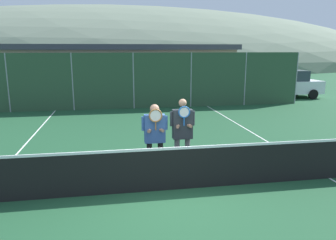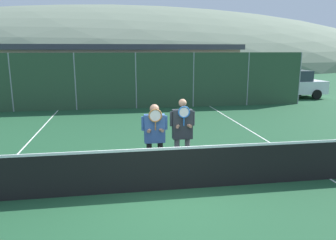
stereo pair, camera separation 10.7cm
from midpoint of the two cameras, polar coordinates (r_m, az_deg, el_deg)
name	(u,v)px [view 1 (the left image)]	position (r m, az deg, el deg)	size (l,w,h in m)	color
ground_plane	(167,190)	(7.36, -0.59, -12.09)	(120.00, 120.00, 0.00)	#1E4C2D
hill_distant	(117,65)	(64.31, -8.96, 9.41)	(107.26, 59.59, 20.86)	slate
clubhouse_building	(118,67)	(24.95, -8.78, 9.05)	(17.06, 5.50, 3.35)	tan
fence_back	(134,81)	(17.01, -6.20, 6.78)	(18.26, 0.06, 2.86)	gray
tennis_net	(167,168)	(7.16, -0.60, -8.42)	(10.63, 0.09, 1.07)	gray
court_line_left_sideline	(15,156)	(10.49, -25.43, -5.76)	(0.05, 16.00, 0.01)	white
court_line_right_sideline	(270,143)	(11.26, 17.14, -3.90)	(0.05, 16.00, 0.01)	white
player_leftmost	(155,134)	(7.80, -2.71, -2.37)	(0.62, 0.34, 1.77)	black
player_center_left	(182,130)	(7.95, 2.14, -1.83)	(0.61, 0.34, 1.87)	#56565B
car_far_left	(22,88)	(20.02, -24.24, 5.16)	(4.04, 2.09, 1.84)	navy
car_left_of_center	(114,86)	(19.35, -9.48, 5.94)	(4.61, 1.93, 1.90)	navy
car_center	(201,84)	(20.38, 5.67, 6.27)	(4.47, 1.99, 1.82)	#B2B7BC
car_right_of_center	(284,84)	(22.04, 19.37, 5.99)	(4.56, 2.06, 1.73)	silver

